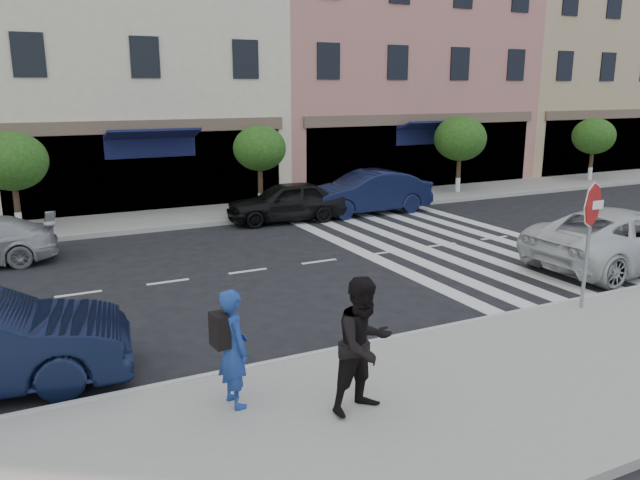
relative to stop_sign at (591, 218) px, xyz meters
The scene contains 16 objects.
ground 5.73m from the stop_sign, 159.07° to the left, with size 120.00×120.00×0.00m, color black.
sidewalk_near 5.68m from the stop_sign, 159.90° to the right, with size 60.00×4.50×0.15m, color gray.
sidewalk_far 13.99m from the stop_sign, 111.20° to the left, with size 60.00×3.00×0.15m, color gray.
building_centre 20.01m from the stop_sign, 106.24° to the left, with size 11.00×9.00×11.00m, color beige.
building_east_mid 20.50m from the stop_sign, 71.07° to the left, with size 13.00×9.00×13.00m, color #B3706A.
building_east_far 27.10m from the stop_sign, 44.89° to the left, with size 12.00×9.00×12.00m, color tan.
street_tree_wb 16.19m from the stop_sign, 128.21° to the left, with size 2.10×2.10×3.06m.
street_tree_c 12.88m from the stop_sign, 98.99° to the left, with size 1.90×1.90×3.04m.
street_tree_ea 14.52m from the stop_sign, 61.21° to the left, with size 2.20×2.20×3.19m.
street_tree_eb 19.66m from the stop_sign, 40.31° to the left, with size 2.00×2.00×2.94m.
stop_sign is the anchor object (origin of this frame).
photographer 7.68m from the stop_sign, behind, with size 0.62×0.41×1.69m, color navy.
walker 6.32m from the stop_sign, 165.42° to the right, with size 0.93×0.72×1.91m, color black.
car_near_right 4.44m from the stop_sign, 28.41° to the left, with size 2.51×5.44×1.51m, color silver.
car_far_mid 11.23m from the stop_sign, 99.02° to the left, with size 1.63×4.05×1.38m, color black.
car_far_right 11.19m from the stop_sign, 82.30° to the left, with size 1.64×4.71×1.55m, color black.
Camera 1 is at (-5.06, -10.23, 4.48)m, focal length 35.00 mm.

